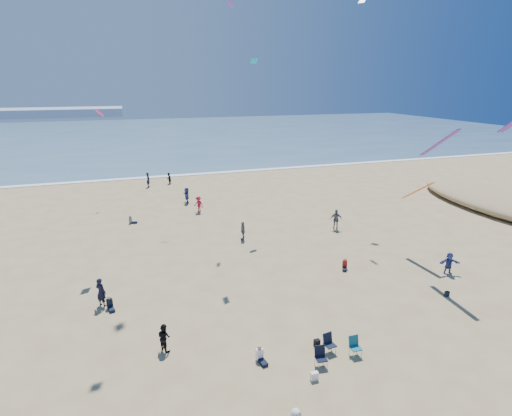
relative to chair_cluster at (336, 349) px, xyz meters
name	(u,v)px	position (x,y,z in m)	size (l,w,h in m)	color
ground	(269,397)	(-4.00, -1.43, -0.50)	(220.00, 220.00, 0.00)	tan
ocean	(145,135)	(-4.00, 93.57, -0.47)	(220.00, 100.00, 0.06)	#476B84
surf_line	(164,176)	(-4.00, 43.57, -0.46)	(220.00, 1.20, 0.08)	white
standing_flyers	(237,235)	(-0.73, 15.62, 0.36)	(31.96, 46.61, 1.92)	gray
seated_group	(245,295)	(-2.72, 6.55, -0.08)	(17.16, 34.04, 0.84)	white
chair_cluster	(336,349)	(0.00, 0.00, 0.00)	(2.64, 1.47, 1.00)	black
white_tote	(314,376)	(-1.67, -1.05, -0.30)	(0.35, 0.20, 0.40)	white
black_backpack	(317,343)	(-0.45, 1.14, -0.31)	(0.30, 0.22, 0.38)	black
navy_bag	(447,294)	(9.74, 3.15, -0.33)	(0.28, 0.18, 0.34)	black
kites_aloft	(328,60)	(4.52, 11.05, 14.02)	(36.38, 46.65, 31.11)	#EA4730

